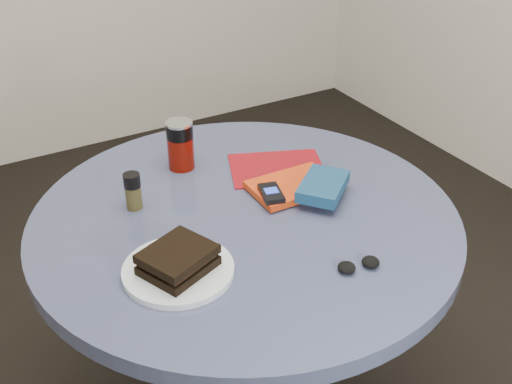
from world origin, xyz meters
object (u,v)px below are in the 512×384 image
table (245,269)px  headphones (359,265)px  plate (178,270)px  soda_can (180,145)px  novel (323,186)px  mp3_player (271,193)px  sandwich (178,260)px  red_book (293,186)px  magazine (277,168)px  pepper_grinder (133,191)px

table → headphones: 0.36m
table → plate: (-0.22, -0.13, 0.17)m
soda_can → novel: size_ratio=0.88×
table → mp3_player: 0.21m
table → sandwich: size_ratio=5.94×
red_book → headphones: 0.33m
soda_can → red_book: size_ratio=0.64×
novel → table: bearing=130.0°
magazine → mp3_player: bearing=-104.1°
table → soda_can: size_ratio=7.69×
plate → pepper_grinder: 0.28m
sandwich → soda_can: bearing=65.2°
sandwich → mp3_player: 0.33m
sandwich → plate: bearing=80.7°
soda_can → mp3_player: 0.29m
soda_can → mp3_player: soda_can is taller
pepper_grinder → magazine: 0.39m
red_book → mp3_player: 0.08m
novel → mp3_player: bearing=119.6°
sandwich → headphones: 0.37m
red_book → mp3_player: bearing=-162.0°
table → sandwich: sandwich is taller
pepper_grinder → headphones: bearing=-54.8°
table → red_book: 0.24m
plate → novel: (0.42, 0.09, 0.03)m
plate → mp3_player: size_ratio=2.51×
red_book → headphones: (-0.05, -0.33, -0.00)m
magazine → novel: bearing=-62.1°
magazine → table: bearing=-118.6°
magazine → red_book: (-0.02, -0.11, 0.01)m
soda_can → pepper_grinder: size_ratio=1.43×
sandwich → mp3_player: (0.30, 0.14, -0.01)m
plate → mp3_player: 0.33m
soda_can → magazine: (0.21, -0.13, -0.06)m
headphones → mp3_player: bearing=94.9°
magazine → headphones: bearing=-77.4°
table → red_book: size_ratio=4.89×
mp3_player → headphones: 0.31m
novel → red_book: bearing=81.9°
sandwich → magazine: 0.49m
table → soda_can: bearing=97.6°
pepper_grinder → headphones: pepper_grinder is taller
soda_can → pepper_grinder: (-0.18, -0.12, -0.02)m
table → pepper_grinder: bearing=144.6°
mp3_player → magazine: bearing=53.9°
magazine → red_book: 0.11m
red_book → novel: bearing=-58.2°
headphones → red_book: bearing=81.5°
table → magazine: (0.18, 0.14, 0.17)m
pepper_grinder → novel: pepper_grinder is taller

